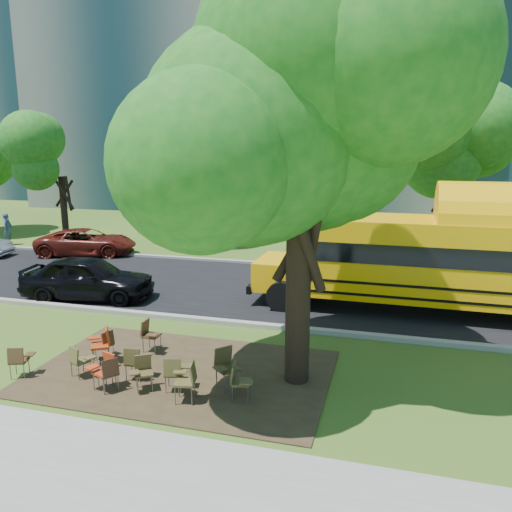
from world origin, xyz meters
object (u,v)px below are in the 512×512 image
(main_tree, at_px, (301,147))
(chair_5, at_px, (142,369))
(chair_6, at_px, (187,378))
(school_bus, at_px, (469,262))
(chair_1, at_px, (79,359))
(chair_8, at_px, (106,342))
(pedestrian_a, at_px, (8,229))
(chair_11, at_px, (135,360))
(chair_4, at_px, (175,371))
(chair_2, at_px, (110,371))
(chair_10, at_px, (149,333))
(chair_7, at_px, (239,379))
(chair_12, at_px, (225,364))
(black_car, at_px, (88,278))
(bg_car_red, at_px, (87,242))
(chair_3, at_px, (105,368))
(chair_0, at_px, (19,359))
(chair_9, at_px, (103,341))

(main_tree, relative_size, chair_5, 11.14)
(chair_6, bearing_deg, school_bus, -51.99)
(chair_1, bearing_deg, chair_8, 112.52)
(pedestrian_a, bearing_deg, chair_11, -144.33)
(school_bus, distance_m, chair_4, 10.03)
(chair_2, height_order, chair_11, chair_11)
(school_bus, distance_m, chair_2, 11.27)
(school_bus, bearing_deg, main_tree, -124.93)
(chair_1, distance_m, chair_10, 2.04)
(chair_6, relative_size, chair_11, 1.08)
(chair_6, relative_size, chair_7, 1.06)
(chair_5, height_order, chair_12, chair_12)
(main_tree, xyz_separation_m, black_car, (-8.39, 4.34, -4.51))
(chair_6, distance_m, black_car, 8.70)
(black_car, bearing_deg, chair_4, -141.93)
(school_bus, distance_m, chair_5, 10.61)
(main_tree, height_order, chair_6, main_tree)
(black_car, xyz_separation_m, bg_car_red, (-4.52, 6.62, -0.11))
(main_tree, relative_size, school_bus, 0.70)
(chair_1, relative_size, black_car, 0.17)
(chair_1, relative_size, chair_12, 0.83)
(chair_3, bearing_deg, bg_car_red, -35.83)
(chair_0, relative_size, chair_9, 0.84)
(chair_3, height_order, chair_5, chair_3)
(chair_0, distance_m, pedestrian_a, 18.61)
(chair_1, relative_size, chair_9, 0.84)
(chair_10, distance_m, chair_12, 2.96)
(chair_1, relative_size, chair_3, 0.92)
(chair_10, xyz_separation_m, black_car, (-4.32, 3.73, 0.25))
(chair_3, distance_m, chair_11, 0.71)
(chair_11, bearing_deg, chair_0, -173.78)
(school_bus, distance_m, chair_10, 10.05)
(school_bus, bearing_deg, black_car, -171.71)
(main_tree, relative_size, chair_7, 10.63)
(chair_0, height_order, chair_4, chair_4)
(chair_4, relative_size, chair_11, 1.00)
(chair_1, relative_size, chair_8, 1.00)
(chair_9, bearing_deg, pedestrian_a, 17.41)
(main_tree, relative_size, black_car, 1.93)
(chair_0, height_order, bg_car_red, bg_car_red)
(chair_8, distance_m, bg_car_red, 13.71)
(chair_11, xyz_separation_m, chair_12, (2.13, 0.20, 0.07))
(chair_3, bearing_deg, school_bus, -118.97)
(main_tree, xyz_separation_m, chair_3, (-4.01, -1.58, -4.77))
(chair_6, bearing_deg, chair_3, 77.33)
(chair_6, relative_size, bg_car_red, 0.18)
(main_tree, height_order, chair_9, main_tree)
(chair_0, relative_size, chair_6, 0.88)
(chair_2, bearing_deg, chair_11, 13.22)
(chair_9, distance_m, black_car, 5.88)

